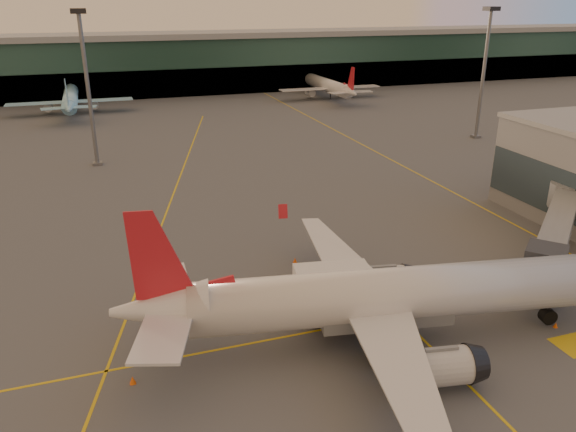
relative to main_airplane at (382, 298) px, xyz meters
name	(u,v)px	position (x,y,z in m)	size (l,w,h in m)	color
ground	(375,356)	(-1.38, -1.84, -4.19)	(600.00, 600.00, 0.00)	#4C4F54
taxi_markings	(191,195)	(-8.70, 42.65, -4.18)	(100.12, 173.00, 0.01)	yellow
terminal	(158,64)	(-1.38, 139.95, 4.58)	(400.00, 20.00, 17.60)	#19382D
mast_west_near	(87,78)	(-21.38, 64.16, 10.68)	(2.40, 2.40, 25.60)	slate
mast_east_near	(485,64)	(53.62, 60.16, 10.68)	(2.40, 2.40, 25.60)	slate
main_airplane	(382,298)	(0.00, 0.00, 0.00)	(42.53, 38.57, 12.88)	silver
jet_bridge	(559,224)	(25.42, 7.81, 0.19)	(20.75, 18.70, 6.22)	slate
catering_truck	(332,290)	(-2.44, 4.64, -1.28)	(6.97, 3.97, 5.11)	#A41817
cone_tail	(133,380)	(-20.24, 0.96, -3.88)	(0.50, 0.50, 0.64)	#F55B0C
cone_wing_left	(295,260)	(-1.74, 16.57, -3.91)	(0.44, 0.44, 0.56)	#F55B0C
cone_fwd	(556,325)	(15.69, -3.12, -3.95)	(0.39, 0.39, 0.49)	#F55B0C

